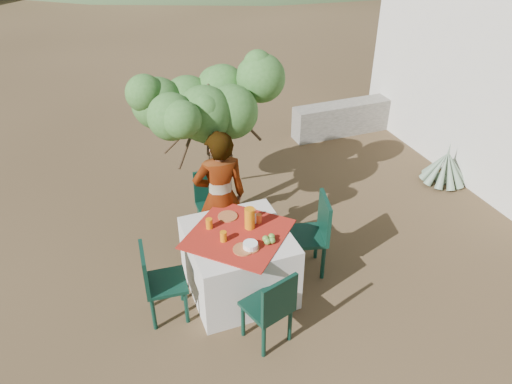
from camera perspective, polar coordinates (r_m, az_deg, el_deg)
ground at (r=5.26m, az=-3.10°, el=-14.34°), size 160.00×160.00×0.00m
table at (r=5.32m, az=-1.99°, el=-8.01°), size 1.30×1.30×0.76m
chair_far at (r=6.08m, az=-4.98°, el=-1.06°), size 0.40×0.40×0.85m
chair_near at (r=4.72m, az=1.80°, el=-12.96°), size 0.49×0.49×0.86m
chair_left at (r=5.05m, az=-11.18°, el=-9.86°), size 0.43×0.43×0.87m
chair_right at (r=5.52m, az=6.52°, el=-4.50°), size 0.53×0.53×0.95m
person at (r=5.54m, az=-4.11°, el=-0.63°), size 0.62×0.44×1.62m
shrub_tree at (r=5.95m, az=-4.98°, el=9.16°), size 1.59×1.56×1.87m
agave at (r=7.73m, az=20.79°, el=2.63°), size 0.67×0.65×0.71m
stone_wall at (r=8.99m, az=12.21°, el=8.61°), size 2.60×0.35×0.55m
plate_far at (r=5.31m, az=-3.26°, el=-2.80°), size 0.21×0.21×0.01m
plate_near at (r=4.87m, az=-1.46°, el=-6.56°), size 0.21×0.21×0.01m
glass_far at (r=5.13m, az=-5.37°, el=-3.61°), size 0.07×0.07×0.11m
glass_near at (r=4.95m, az=-3.75°, el=-5.09°), size 0.07×0.07×0.11m
juice_pitcher at (r=5.08m, az=-0.73°, el=-3.02°), size 0.11×0.11×0.23m
bowl_plate at (r=4.88m, az=-0.65°, el=-6.41°), size 0.18×0.18×0.01m
white_bowl at (r=4.86m, az=-0.65°, el=-6.11°), size 0.15×0.15×0.05m
jar_left at (r=5.19m, az=0.31°, el=-3.05°), size 0.06×0.06×0.10m
jar_right at (r=5.27m, az=-0.30°, el=-2.45°), size 0.06×0.06×0.10m
napkin_holder at (r=5.19m, az=-0.04°, el=-3.06°), size 0.08×0.05×0.10m
fruit_cluster at (r=4.94m, az=1.51°, el=-5.43°), size 0.14×0.13×0.07m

